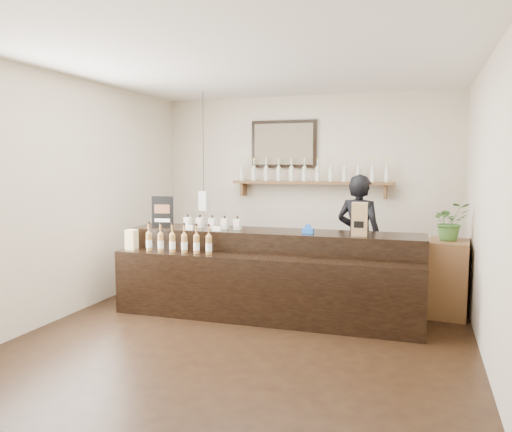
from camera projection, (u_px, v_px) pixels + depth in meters
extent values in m
plane|color=black|center=(254.00, 329.00, 5.39)|extent=(5.00, 5.00, 0.00)
plane|color=beige|center=(306.00, 189.00, 7.61)|extent=(4.50, 0.00, 4.50)
plane|color=beige|center=(117.00, 230.00, 2.89)|extent=(4.50, 0.00, 4.50)
plane|color=beige|center=(76.00, 196.00, 5.95)|extent=(0.00, 5.00, 5.00)
plane|color=beige|center=(488.00, 206.00, 4.54)|extent=(0.00, 5.00, 5.00)
plane|color=white|center=(254.00, 64.00, 5.10)|extent=(5.00, 5.00, 0.00)
cube|color=brown|center=(311.00, 183.00, 7.44)|extent=(2.40, 0.25, 0.04)
cube|color=brown|center=(244.00, 189.00, 7.82)|extent=(0.04, 0.20, 0.20)
cube|color=brown|center=(385.00, 192.00, 7.14)|extent=(0.04, 0.20, 0.20)
cube|color=black|center=(284.00, 144.00, 7.62)|extent=(1.02, 0.04, 0.72)
cube|color=#413A2A|center=(283.00, 144.00, 7.59)|extent=(0.92, 0.01, 0.62)
cube|color=white|center=(204.00, 201.00, 7.18)|extent=(0.12, 0.12, 0.28)
cylinder|color=black|center=(203.00, 142.00, 7.09)|extent=(0.01, 0.01, 1.41)
cylinder|color=beige|center=(242.00, 174.00, 7.77)|extent=(0.07, 0.07, 0.20)
cone|color=beige|center=(242.00, 166.00, 7.76)|extent=(0.07, 0.07, 0.05)
cylinder|color=beige|center=(242.00, 162.00, 7.75)|extent=(0.02, 0.02, 0.07)
cylinder|color=gold|center=(242.00, 159.00, 7.75)|extent=(0.03, 0.03, 0.02)
cylinder|color=white|center=(242.00, 175.00, 7.77)|extent=(0.07, 0.07, 0.09)
cylinder|color=beige|center=(254.00, 174.00, 7.71)|extent=(0.07, 0.07, 0.20)
cone|color=beige|center=(254.00, 166.00, 7.70)|extent=(0.07, 0.07, 0.05)
cylinder|color=beige|center=(254.00, 162.00, 7.69)|extent=(0.02, 0.02, 0.07)
cylinder|color=gold|center=(254.00, 159.00, 7.69)|extent=(0.03, 0.03, 0.02)
cylinder|color=white|center=(254.00, 175.00, 7.71)|extent=(0.07, 0.07, 0.09)
cylinder|color=beige|center=(266.00, 174.00, 7.65)|extent=(0.07, 0.07, 0.20)
cone|color=beige|center=(266.00, 166.00, 7.63)|extent=(0.07, 0.07, 0.05)
cylinder|color=beige|center=(266.00, 162.00, 7.63)|extent=(0.02, 0.02, 0.07)
cylinder|color=gold|center=(266.00, 159.00, 7.62)|extent=(0.03, 0.03, 0.02)
cylinder|color=white|center=(266.00, 176.00, 7.65)|extent=(0.07, 0.07, 0.09)
cylinder|color=beige|center=(279.00, 174.00, 7.58)|extent=(0.07, 0.07, 0.20)
cone|color=beige|center=(279.00, 166.00, 7.57)|extent=(0.07, 0.07, 0.05)
cylinder|color=beige|center=(279.00, 162.00, 7.57)|extent=(0.02, 0.02, 0.07)
cylinder|color=gold|center=(279.00, 159.00, 7.56)|extent=(0.03, 0.03, 0.02)
cylinder|color=white|center=(279.00, 176.00, 7.59)|extent=(0.07, 0.07, 0.09)
cylinder|color=beige|center=(291.00, 174.00, 7.52)|extent=(0.07, 0.07, 0.20)
cone|color=beige|center=(291.00, 166.00, 7.51)|extent=(0.07, 0.07, 0.05)
cylinder|color=beige|center=(292.00, 162.00, 7.50)|extent=(0.02, 0.02, 0.07)
cylinder|color=gold|center=(292.00, 159.00, 7.50)|extent=(0.03, 0.03, 0.02)
cylinder|color=white|center=(291.00, 176.00, 7.52)|extent=(0.07, 0.07, 0.09)
cylinder|color=beige|center=(304.00, 174.00, 7.46)|extent=(0.07, 0.07, 0.20)
cone|color=beige|center=(304.00, 166.00, 7.45)|extent=(0.07, 0.07, 0.05)
cylinder|color=beige|center=(305.00, 162.00, 7.44)|extent=(0.02, 0.02, 0.07)
cylinder|color=gold|center=(305.00, 159.00, 7.44)|extent=(0.03, 0.03, 0.02)
cylinder|color=white|center=(304.00, 176.00, 7.46)|extent=(0.07, 0.07, 0.09)
cylinder|color=beige|center=(318.00, 175.00, 7.40)|extent=(0.07, 0.07, 0.20)
cone|color=beige|center=(318.00, 166.00, 7.38)|extent=(0.07, 0.07, 0.05)
cylinder|color=beige|center=(318.00, 162.00, 7.38)|extent=(0.02, 0.02, 0.07)
cylinder|color=gold|center=(318.00, 159.00, 7.37)|extent=(0.03, 0.03, 0.02)
cylinder|color=white|center=(318.00, 176.00, 7.40)|extent=(0.07, 0.07, 0.09)
cylinder|color=beige|center=(331.00, 175.00, 7.33)|extent=(0.07, 0.07, 0.20)
cone|color=beige|center=(331.00, 166.00, 7.32)|extent=(0.07, 0.07, 0.05)
cylinder|color=beige|center=(331.00, 162.00, 7.32)|extent=(0.02, 0.02, 0.07)
cylinder|color=gold|center=(331.00, 159.00, 7.31)|extent=(0.03, 0.03, 0.02)
cylinder|color=white|center=(331.00, 176.00, 7.34)|extent=(0.07, 0.07, 0.09)
cylinder|color=beige|center=(345.00, 175.00, 7.27)|extent=(0.07, 0.07, 0.20)
cone|color=beige|center=(345.00, 166.00, 7.26)|extent=(0.07, 0.07, 0.05)
cylinder|color=beige|center=(345.00, 162.00, 7.25)|extent=(0.02, 0.02, 0.07)
cylinder|color=gold|center=(345.00, 159.00, 7.25)|extent=(0.03, 0.03, 0.02)
cylinder|color=white|center=(345.00, 176.00, 7.27)|extent=(0.07, 0.07, 0.09)
cylinder|color=beige|center=(359.00, 175.00, 7.21)|extent=(0.07, 0.07, 0.20)
cone|color=beige|center=(359.00, 166.00, 7.20)|extent=(0.07, 0.07, 0.05)
cylinder|color=beige|center=(359.00, 162.00, 7.19)|extent=(0.02, 0.02, 0.07)
cylinder|color=gold|center=(359.00, 159.00, 7.19)|extent=(0.03, 0.03, 0.02)
cylinder|color=white|center=(358.00, 176.00, 7.21)|extent=(0.07, 0.07, 0.09)
cylinder|color=beige|center=(373.00, 175.00, 7.15)|extent=(0.07, 0.07, 0.20)
cone|color=beige|center=(373.00, 166.00, 7.13)|extent=(0.07, 0.07, 0.05)
cylinder|color=beige|center=(373.00, 162.00, 7.13)|extent=(0.02, 0.02, 0.07)
cylinder|color=gold|center=(373.00, 159.00, 7.12)|extent=(0.03, 0.03, 0.02)
cylinder|color=white|center=(373.00, 176.00, 7.15)|extent=(0.07, 0.07, 0.09)
cylinder|color=beige|center=(387.00, 175.00, 7.08)|extent=(0.07, 0.07, 0.20)
cone|color=beige|center=(387.00, 166.00, 7.07)|extent=(0.07, 0.07, 0.05)
cylinder|color=beige|center=(387.00, 162.00, 7.07)|extent=(0.02, 0.02, 0.07)
cylinder|color=gold|center=(387.00, 158.00, 7.06)|extent=(0.03, 0.03, 0.02)
cylinder|color=white|center=(387.00, 176.00, 7.09)|extent=(0.07, 0.07, 0.09)
cube|color=black|center=(272.00, 271.00, 6.00)|extent=(3.54, 0.67, 0.99)
cube|color=black|center=(260.00, 290.00, 5.57)|extent=(3.53, 0.36, 0.75)
cube|color=white|center=(189.00, 227.00, 6.04)|extent=(0.10, 0.04, 0.05)
cube|color=white|center=(217.00, 229.00, 5.93)|extent=(0.10, 0.04, 0.05)
cube|color=#D9C584|center=(132.00, 244.00, 6.04)|extent=(0.12, 0.12, 0.12)
cube|color=#D9C584|center=(132.00, 235.00, 6.03)|extent=(0.12, 0.12, 0.12)
cube|color=beige|center=(188.00, 222.00, 6.24)|extent=(0.08, 0.08, 0.13)
cube|color=#FDC5CF|center=(186.00, 223.00, 6.19)|extent=(0.07, 0.00, 0.06)
cylinder|color=black|center=(188.00, 216.00, 6.23)|extent=(0.02, 0.02, 0.03)
cube|color=beige|center=(200.00, 223.00, 6.18)|extent=(0.08, 0.08, 0.13)
cube|color=#FDC5CF|center=(198.00, 223.00, 6.14)|extent=(0.07, 0.00, 0.06)
cylinder|color=black|center=(200.00, 216.00, 6.18)|extent=(0.02, 0.02, 0.03)
cube|color=beige|center=(212.00, 223.00, 6.13)|extent=(0.08, 0.08, 0.13)
cube|color=#FDC5CF|center=(211.00, 224.00, 6.09)|extent=(0.07, 0.00, 0.06)
cylinder|color=black|center=(212.00, 217.00, 6.12)|extent=(0.02, 0.02, 0.03)
cube|color=beige|center=(225.00, 224.00, 6.08)|extent=(0.08, 0.08, 0.13)
cube|color=#FDC5CF|center=(223.00, 224.00, 6.04)|extent=(0.07, 0.00, 0.06)
cylinder|color=black|center=(225.00, 217.00, 6.07)|extent=(0.02, 0.02, 0.03)
cube|color=beige|center=(237.00, 224.00, 6.03)|extent=(0.08, 0.08, 0.13)
cube|color=#FDC5CF|center=(236.00, 225.00, 5.98)|extent=(0.07, 0.00, 0.06)
cylinder|color=black|center=(237.00, 217.00, 6.02)|extent=(0.02, 0.02, 0.03)
cylinder|color=#A37237|center=(149.00, 242.00, 5.96)|extent=(0.07, 0.07, 0.20)
cone|color=#A37237|center=(149.00, 231.00, 5.95)|extent=(0.07, 0.07, 0.05)
cylinder|color=#A37237|center=(149.00, 227.00, 5.94)|extent=(0.02, 0.02, 0.07)
cylinder|color=black|center=(149.00, 223.00, 5.94)|extent=(0.03, 0.03, 0.02)
cylinder|color=white|center=(149.00, 244.00, 5.96)|extent=(0.07, 0.07, 0.09)
cylinder|color=#A37237|center=(161.00, 243.00, 5.91)|extent=(0.07, 0.07, 0.20)
cone|color=#A37237|center=(160.00, 232.00, 5.90)|extent=(0.07, 0.07, 0.05)
cylinder|color=#A37237|center=(160.00, 227.00, 5.89)|extent=(0.02, 0.02, 0.07)
cylinder|color=black|center=(160.00, 223.00, 5.89)|extent=(0.03, 0.03, 0.02)
cylinder|color=white|center=(161.00, 244.00, 5.92)|extent=(0.07, 0.07, 0.09)
cylinder|color=#A37237|center=(172.00, 243.00, 5.86)|extent=(0.07, 0.07, 0.20)
cone|color=#A37237|center=(172.00, 233.00, 5.85)|extent=(0.07, 0.07, 0.05)
cylinder|color=#A37237|center=(172.00, 228.00, 5.85)|extent=(0.02, 0.02, 0.07)
cylinder|color=black|center=(172.00, 224.00, 5.84)|extent=(0.03, 0.03, 0.02)
cylinder|color=white|center=(172.00, 245.00, 5.87)|extent=(0.07, 0.07, 0.09)
cylinder|color=#A37237|center=(184.00, 244.00, 5.82)|extent=(0.07, 0.07, 0.20)
cone|color=#A37237|center=(184.00, 233.00, 5.80)|extent=(0.07, 0.07, 0.05)
cylinder|color=#A37237|center=(184.00, 228.00, 5.80)|extent=(0.02, 0.02, 0.07)
cylinder|color=black|center=(184.00, 224.00, 5.79)|extent=(0.03, 0.03, 0.02)
cylinder|color=white|center=(184.00, 246.00, 5.82)|extent=(0.07, 0.07, 0.09)
cylinder|color=#A37237|center=(196.00, 245.00, 5.77)|extent=(0.07, 0.07, 0.20)
cone|color=#A37237|center=(196.00, 234.00, 5.75)|extent=(0.07, 0.07, 0.05)
cylinder|color=#A37237|center=(196.00, 229.00, 5.75)|extent=(0.02, 0.02, 0.07)
cylinder|color=black|center=(196.00, 225.00, 5.74)|extent=(0.03, 0.03, 0.02)
cylinder|color=white|center=(197.00, 246.00, 5.77)|extent=(0.07, 0.07, 0.09)
cylinder|color=#A37237|center=(209.00, 245.00, 5.72)|extent=(0.07, 0.07, 0.20)
cone|color=#A37237|center=(209.00, 234.00, 5.71)|extent=(0.07, 0.07, 0.05)
cylinder|color=#A37237|center=(209.00, 229.00, 5.70)|extent=(0.02, 0.02, 0.07)
cylinder|color=black|center=(209.00, 225.00, 5.69)|extent=(0.03, 0.03, 0.02)
cylinder|color=white|center=(209.00, 247.00, 5.72)|extent=(0.07, 0.07, 0.09)
cube|color=black|center=(163.00, 212.00, 6.30)|extent=(0.28, 0.07, 0.39)
cube|color=brown|center=(162.00, 209.00, 6.28)|extent=(0.20, 0.04, 0.11)
cube|color=white|center=(162.00, 220.00, 6.30)|extent=(0.20, 0.04, 0.04)
cube|color=#9D7A4B|center=(360.00, 219.00, 5.51)|extent=(0.18, 0.14, 0.37)
cube|color=black|center=(359.00, 225.00, 5.46)|extent=(0.11, 0.01, 0.07)
cube|color=blue|center=(308.00, 231.00, 5.72)|extent=(0.13, 0.06, 0.06)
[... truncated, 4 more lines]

